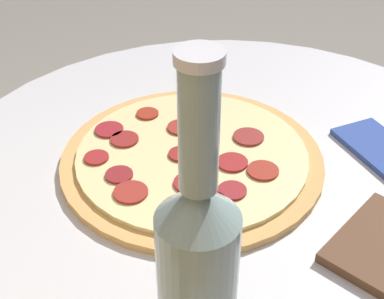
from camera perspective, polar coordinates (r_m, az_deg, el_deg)
name	(u,v)px	position (r m, az deg, el deg)	size (l,w,h in m)	color
table	(229,261)	(0.82, 4.01, -11.82)	(0.82, 0.82, 0.70)	silver
pizza	(192,157)	(0.71, -0.05, -0.80)	(0.35, 0.35, 0.02)	tan
beer_bottle	(198,269)	(0.43, 0.60, -12.61)	(0.07, 0.07, 0.30)	gray
napkin	(379,148)	(0.78, 19.32, 0.17)	(0.14, 0.13, 0.01)	#334C99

